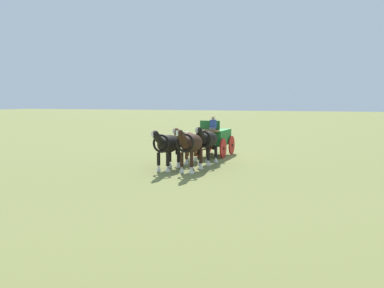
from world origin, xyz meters
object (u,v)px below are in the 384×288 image
Objects in this scene: draft_horse_lead_off at (168,145)px; draft_horse_rear_off at (186,141)px; draft_horse_rear_near at (207,141)px; draft_horse_lead_near at (191,145)px; show_wagon at (215,138)px.

draft_horse_rear_off is at bearing 177.88° from draft_horse_lead_off.
draft_horse_lead_off is (2.55, -1.40, -0.03)m from draft_horse_rear_near.
draft_horse_lead_near is at bearing 88.01° from draft_horse_lead_off.
draft_horse_lead_near is (2.60, -0.10, 0.04)m from draft_horse_rear_near.
draft_horse_lead_off is (5.99, -0.88, 0.15)m from show_wagon.
show_wagon is at bearing 167.05° from draft_horse_rear_off.
draft_horse_rear_near is 1.30m from draft_horse_rear_off.
show_wagon is 1.79× the size of draft_horse_lead_near.
show_wagon is at bearing -171.44° from draft_horse_rear_near.
draft_horse_rear_near is (3.44, 0.52, 0.18)m from show_wagon.
draft_horse_lead_near reaches higher than draft_horse_rear_near.
show_wagon is at bearing 171.66° from draft_horse_lead_off.
draft_horse_rear_near is at bearing 8.56° from show_wagon.
draft_horse_rear_near is at bearing 151.33° from draft_horse_lead_off.
draft_horse_rear_off is 1.02× the size of draft_horse_lead_near.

